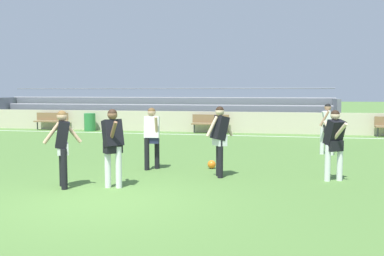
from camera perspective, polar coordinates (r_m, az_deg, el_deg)
The scene contains 14 objects.
ground_plane at distance 8.32m, azimuth -12.27°, elevation -9.40°, with size 160.00×160.00×0.00m, color #517A38.
field_line_sideline at distance 20.01m, azimuth 2.34°, elevation -0.92°, with size 44.00×0.12×0.01m, color white.
sideline_wall at distance 21.28m, azimuth 2.95°, elevation 0.80°, with size 48.00×0.16×1.03m, color beige.
bleacher_stand at distance 24.51m, azimuth -4.62°, elevation 2.31°, with size 19.60×2.78×2.23m.
bench_near_bin at distance 23.79m, azimuth -18.14°, elevation 1.08°, with size 1.80×0.40×0.90m.
bench_far_left at distance 20.86m, azimuth 2.44°, elevation 0.81°, with size 1.80×0.40×0.90m.
trash_bin at distance 22.63m, azimuth -13.40°, elevation 0.77°, with size 0.57×0.57×0.91m, color #2D7F3D.
player_white_on_ball at distance 11.19m, azimuth -5.35°, elevation -0.67°, with size 0.44×0.52×1.61m.
player_dark_challenging at distance 10.18m, azimuth 3.69°, elevation -0.94°, with size 0.63×0.51×1.68m.
player_white_wide_left at distance 14.39m, azimuth 17.51°, elevation 0.45°, with size 0.52×0.44×1.64m.
player_dark_trailing_run at distance 9.17m, azimuth -10.46°, elevation -1.72°, with size 0.51×0.65×1.67m.
player_dark_dropping_back at distance 10.22m, azimuth 18.37°, elevation -1.43°, with size 0.52×0.74×1.62m.
player_dark_overlapping at distance 9.43m, azimuth -16.80°, elevation -1.81°, with size 0.73×0.48×1.64m.
soccer_ball at distance 11.39m, azimuth 2.62°, elevation -4.84°, with size 0.22×0.22×0.22m, color orange.
Camera 1 is at (3.35, -7.34, 2.04)m, focal length 40.21 mm.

